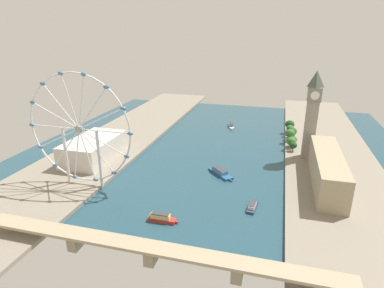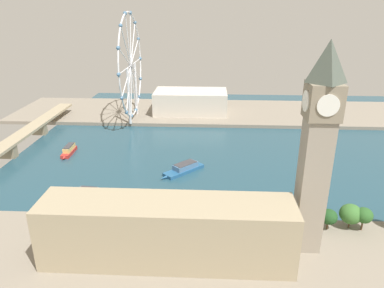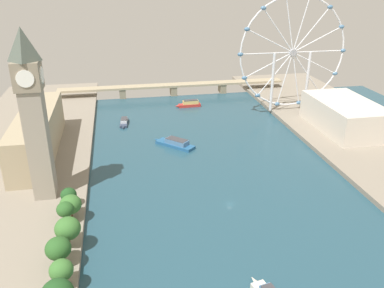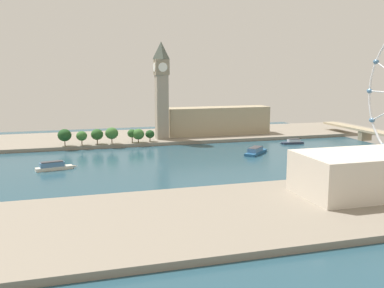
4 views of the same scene
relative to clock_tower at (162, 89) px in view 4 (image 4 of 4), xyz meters
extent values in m
plane|color=#234756|center=(96.36, -22.48, -49.14)|extent=(410.68, 410.68, 0.00)
cube|color=gray|center=(-23.98, -22.48, -47.64)|extent=(90.00, 520.00, 3.00)
cube|color=gray|center=(216.70, -22.48, -47.64)|extent=(90.00, 520.00, 3.00)
cube|color=gray|center=(0.00, 0.00, -16.81)|extent=(10.83, 10.83, 58.66)
cube|color=gray|center=(0.00, 0.00, 19.49)|extent=(12.56, 12.56, 13.94)
pyramid|color=#4C564C|center=(0.00, 0.00, 34.35)|extent=(11.37, 11.37, 15.79)
cylinder|color=white|center=(0.00, 6.50, 19.49)|extent=(8.23, 0.50, 8.23)
cylinder|color=white|center=(0.00, -6.50, 19.49)|extent=(8.23, 0.50, 8.23)
cylinder|color=white|center=(6.50, 0.00, 19.49)|extent=(0.50, 8.23, 8.23)
cylinder|color=white|center=(-6.50, 0.00, 19.49)|extent=(0.50, 8.23, 8.23)
cube|color=tan|center=(-11.96, 59.24, -32.67)|extent=(22.00, 102.48, 26.94)
cylinder|color=#513823|center=(16.30, -87.22, -43.79)|extent=(0.80, 0.80, 4.70)
ellipsoid|color=#1E471E|center=(16.30, -87.22, -36.86)|extent=(11.44, 11.44, 10.30)
cylinder|color=#513823|center=(15.97, -73.28, -43.96)|extent=(0.80, 0.80, 4.36)
ellipsoid|color=#386B2D|center=(15.97, -73.28, -38.14)|extent=(9.12, 9.12, 8.20)
cylinder|color=#513823|center=(13.46, -60.26, -44.04)|extent=(0.80, 0.80, 4.21)
ellipsoid|color=#285623|center=(13.46, -60.26, -37.76)|extent=(10.44, 10.44, 9.40)
cylinder|color=#513823|center=(16.20, -48.01, -43.75)|extent=(0.80, 0.80, 4.79)
ellipsoid|color=#386B2D|center=(16.20, -48.01, -36.88)|extent=(11.18, 11.18, 10.06)
cylinder|color=#513823|center=(13.29, -30.01, -43.76)|extent=(0.80, 0.80, 4.76)
ellipsoid|color=#285623|center=(13.29, -30.01, -38.12)|extent=(8.16, 8.16, 7.34)
cylinder|color=#513823|center=(15.24, -24.79, -44.56)|extent=(0.80, 0.80, 3.16)
ellipsoid|color=#386B2D|center=(15.24, -24.79, -38.79)|extent=(10.48, 10.48, 9.43)
cylinder|color=#513823|center=(13.32, -14.01, -44.40)|extent=(0.80, 0.80, 3.49)
ellipsoid|color=#1E471E|center=(13.32, -14.01, -39.43)|extent=(8.06, 8.06, 7.26)
ellipsoid|color=teal|center=(145.75, 113.96, 22.81)|extent=(4.80, 3.20, 3.20)
ellipsoid|color=teal|center=(141.28, 113.96, 3.23)|extent=(4.80, 3.20, 3.20)
ellipsoid|color=teal|center=(145.75, 113.96, -16.35)|extent=(4.80, 3.20, 3.20)
ellipsoid|color=teal|center=(158.27, 113.96, -32.06)|extent=(4.80, 3.20, 3.20)
cube|color=beige|center=(209.26, 61.71, -35.28)|extent=(39.37, 70.25, 21.73)
cube|color=gray|center=(46.13, 186.70, -44.74)|extent=(6.00, 11.10, 8.80)
cube|color=#B22D28|center=(105.19, 145.96, -47.85)|extent=(20.11, 6.09, 2.58)
cone|color=#B22D28|center=(93.58, 145.71, -47.85)|extent=(3.65, 2.66, 2.58)
cube|color=#DBB766|center=(106.19, 145.98, -44.97)|extent=(14.16, 5.06, 3.19)
cube|color=#38383D|center=(106.19, 145.98, -43.08)|extent=(12.75, 4.80, 0.58)
cube|color=#235684|center=(79.04, 59.13, -48.08)|extent=(26.72, 26.62, 2.12)
cone|color=#235684|center=(67.03, 71.04, -48.08)|extent=(5.21, 5.20, 2.12)
cube|color=teal|center=(80.07, 58.10, -45.37)|extent=(16.95, 16.90, 3.30)
cube|color=#38383D|center=(80.07, 58.10, -43.57)|extent=(15.52, 15.48, 0.31)
cube|color=beige|center=(92.75, -95.20, -48.03)|extent=(10.58, 24.68, 2.22)
cone|color=beige|center=(89.83, -81.56, -48.03)|extent=(3.08, 4.69, 2.22)
cube|color=teal|center=(93.00, -96.38, -45.33)|extent=(7.98, 16.46, 3.17)
cube|color=#38383D|center=(93.00, -96.38, -43.47)|extent=(7.43, 14.87, 0.55)
cube|color=#2D384C|center=(44.92, 110.96, -48.20)|extent=(7.71, 19.91, 1.88)
cone|color=#2D384C|center=(43.76, 99.74, -48.20)|extent=(2.23, 3.67, 1.88)
cube|color=silver|center=(45.02, 111.92, -46.11)|extent=(5.93, 11.36, 2.31)
cube|color=#38383D|center=(45.02, 111.92, -44.76)|extent=(5.58, 10.25, 0.38)
camera|label=1|loc=(32.86, 329.22, 80.31)|focal=30.12mm
camera|label=2|loc=(-134.65, 42.75, 53.22)|focal=33.60mm
camera|label=3|loc=(42.01, -201.35, 65.84)|focal=37.85mm
camera|label=4|loc=(398.64, -88.07, 18.44)|focal=41.46mm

